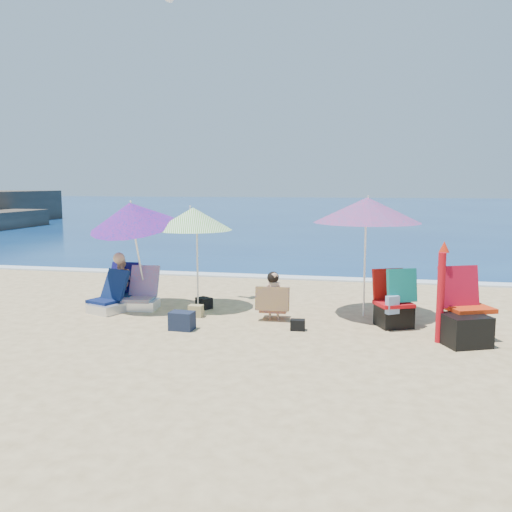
% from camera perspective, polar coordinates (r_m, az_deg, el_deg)
% --- Properties ---
extents(ground, '(120.00, 120.00, 0.00)m').
position_cam_1_polar(ground, '(8.75, 0.59, -8.06)').
color(ground, '#D8BC84').
rests_on(ground, ground).
extents(sea, '(120.00, 80.00, 0.12)m').
position_cam_1_polar(sea, '(53.35, 10.09, 4.89)').
color(sea, navy).
rests_on(sea, ground).
extents(foam, '(120.00, 0.50, 0.04)m').
position_cam_1_polar(foam, '(13.67, 4.76, -2.30)').
color(foam, white).
rests_on(foam, ground).
extents(umbrella_turquoise, '(2.05, 2.05, 2.16)m').
position_cam_1_polar(umbrella_turquoise, '(9.73, 11.57, 4.74)').
color(umbrella_turquoise, white).
rests_on(umbrella_turquoise, ground).
extents(umbrella_striped, '(1.91, 1.91, 1.96)m').
position_cam_1_polar(umbrella_striped, '(10.23, -6.61, 3.88)').
color(umbrella_striped, silver).
rests_on(umbrella_striped, ground).
extents(umbrella_blue, '(1.85, 1.91, 2.19)m').
position_cam_1_polar(umbrella_blue, '(10.33, -12.90, 4.23)').
color(umbrella_blue, white).
rests_on(umbrella_blue, ground).
extents(furled_umbrella, '(0.23, 0.45, 1.50)m').
position_cam_1_polar(furled_umbrella, '(8.57, 18.85, -3.16)').
color(furled_umbrella, '#B50C16').
rests_on(furled_umbrella, ground).
extents(chair_navy, '(0.76, 0.87, 0.76)m').
position_cam_1_polar(chair_navy, '(10.49, -15.25, -4.57)').
color(chair_navy, '#0C1846').
rests_on(chair_navy, ground).
extents(chair_rainbow, '(0.66, 0.76, 0.79)m').
position_cam_1_polar(chair_rainbow, '(10.60, -11.85, -4.29)').
color(chair_rainbow, '#D1534A').
rests_on(chair_rainbow, ground).
extents(camp_chair_left, '(0.89, 1.11, 1.12)m').
position_cam_1_polar(camp_chair_left, '(8.69, 21.00, -6.41)').
color(camp_chair_left, red).
rests_on(camp_chair_left, ground).
extents(camp_chair_right, '(0.74, 0.77, 1.00)m').
position_cam_1_polar(camp_chair_right, '(9.30, 14.31, -5.06)').
color(camp_chair_right, red).
rests_on(camp_chair_right, ground).
extents(person_center, '(0.58, 0.48, 0.85)m').
position_cam_1_polar(person_center, '(9.48, 1.82, -4.29)').
color(person_center, tan).
rests_on(person_center, ground).
extents(person_left, '(0.62, 0.73, 1.04)m').
position_cam_1_polar(person_left, '(10.97, -13.83, -2.55)').
color(person_left, tan).
rests_on(person_left, ground).
extents(bag_navy_a, '(0.40, 0.30, 0.30)m').
position_cam_1_polar(bag_navy_a, '(8.98, -7.76, -6.74)').
color(bag_navy_a, '#171F34').
rests_on(bag_navy_a, ground).
extents(bag_black_a, '(0.35, 0.33, 0.21)m').
position_cam_1_polar(bag_black_a, '(10.44, -5.47, -4.93)').
color(bag_black_a, black).
rests_on(bag_black_a, ground).
extents(bag_tan, '(0.25, 0.18, 0.21)m').
position_cam_1_polar(bag_tan, '(9.81, -6.32, -5.75)').
color(bag_tan, tan).
rests_on(bag_tan, ground).
extents(bag_navy_b, '(0.41, 0.33, 0.28)m').
position_cam_1_polar(bag_navy_b, '(10.16, 14.19, -5.26)').
color(bag_navy_b, '#1A203A').
rests_on(bag_navy_b, ground).
extents(bag_black_b, '(0.24, 0.17, 0.18)m').
position_cam_1_polar(bag_black_b, '(8.91, 4.39, -7.21)').
color(bag_black_b, black).
rests_on(bag_black_b, ground).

